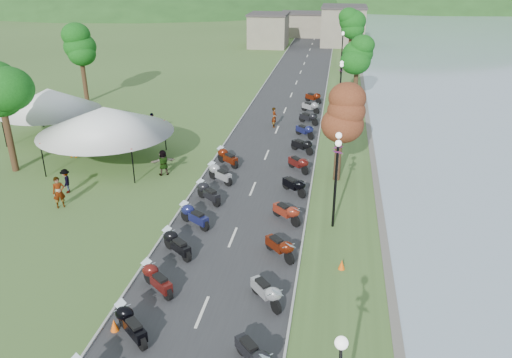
{
  "coord_description": "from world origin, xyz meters",
  "views": [
    {
      "loc": [
        4.79,
        -5.64,
        12.94
      ],
      "look_at": [
        0.43,
        20.63,
        1.3
      ],
      "focal_mm": 35.0,
      "sensor_mm": 36.0,
      "label": 1
    }
  ],
  "objects_px": {
    "pedestrian_a": "(61,207)",
    "vendor_tent_main": "(107,135)",
    "pedestrian_c": "(68,193)",
    "pedestrian_b": "(112,146)"
  },
  "relations": [
    {
      "from": "pedestrian_a",
      "to": "vendor_tent_main",
      "type": "bearing_deg",
      "value": 52.38
    },
    {
      "from": "pedestrian_a",
      "to": "pedestrian_c",
      "type": "relative_size",
      "value": 1.22
    },
    {
      "from": "pedestrian_b",
      "to": "pedestrian_c",
      "type": "distance_m",
      "value": 8.42
    },
    {
      "from": "pedestrian_b",
      "to": "pedestrian_c",
      "type": "relative_size",
      "value": 1.18
    },
    {
      "from": "vendor_tent_main",
      "to": "pedestrian_c",
      "type": "height_order",
      "value": "vendor_tent_main"
    },
    {
      "from": "pedestrian_c",
      "to": "pedestrian_b",
      "type": "bearing_deg",
      "value": 166.03
    },
    {
      "from": "vendor_tent_main",
      "to": "pedestrian_c",
      "type": "xyz_separation_m",
      "value": [
        -0.42,
        -5.12,
        -2.0
      ]
    },
    {
      "from": "vendor_tent_main",
      "to": "pedestrian_c",
      "type": "distance_m",
      "value": 5.51
    },
    {
      "from": "vendor_tent_main",
      "to": "pedestrian_b",
      "type": "xyz_separation_m",
      "value": [
        -1.32,
        3.25,
        -2.0
      ]
    },
    {
      "from": "pedestrian_b",
      "to": "pedestrian_c",
      "type": "xyz_separation_m",
      "value": [
        0.9,
        -8.38,
        0.0
      ]
    }
  ]
}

